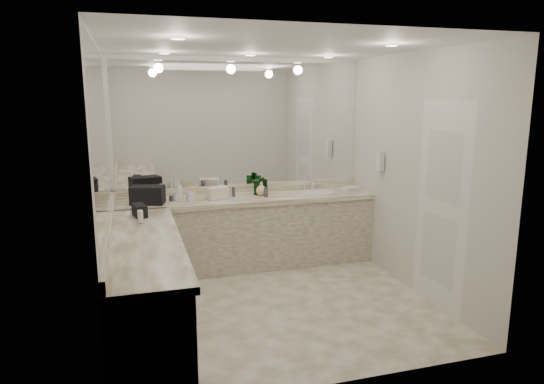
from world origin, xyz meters
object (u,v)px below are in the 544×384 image
object	(u,v)px
soap_bottle_b	(190,195)
cream_cosmetic_case	(217,193)
black_toiletry_bag	(148,195)
soap_bottle_a	(179,190)
sink	(318,193)
hand_towel	(351,188)
soap_bottle_c	(261,188)
wall_phone	(380,161)

from	to	relation	value
soap_bottle_b	cream_cosmetic_case	bearing A→B (deg)	7.17
black_toiletry_bag	soap_bottle_a	world-z (taller)	soap_bottle_a
sink	cream_cosmetic_case	bearing A→B (deg)	-178.71
hand_towel	soap_bottle_c	xyz separation A→B (m)	(-1.24, -0.01, 0.07)
wall_phone	cream_cosmetic_case	xyz separation A→B (m)	(-1.93, 0.47, -0.38)
sink	soap_bottle_a	world-z (taller)	soap_bottle_a
sink	black_toiletry_bag	distance (m)	2.15
sink	soap_bottle_c	bearing A→B (deg)	177.58
wall_phone	soap_bottle_b	size ratio (longest dim) A/B	1.46
sink	soap_bottle_b	distance (m)	1.66
hand_towel	soap_bottle_a	bearing A→B (deg)	179.30
black_toiletry_bag	soap_bottle_a	xyz separation A→B (m)	(0.37, 0.13, 0.01)
sink	wall_phone	world-z (taller)	wall_phone
black_toiletry_bag	soap_bottle_b	size ratio (longest dim) A/B	2.27
sink	soap_bottle_b	size ratio (longest dim) A/B	2.67
black_toiletry_bag	soap_bottle_b	xyz separation A→B (m)	(0.49, -0.02, -0.02)
hand_towel	soap_bottle_b	distance (m)	2.15
black_toiletry_bag	hand_towel	xyz separation A→B (m)	(2.63, 0.10, -0.09)
black_toiletry_bag	cream_cosmetic_case	xyz separation A→B (m)	(0.82, 0.02, -0.04)
wall_phone	black_toiletry_bag	bearing A→B (deg)	170.78
sink	soap_bottle_b	xyz separation A→B (m)	(-1.66, -0.07, 0.09)
black_toiletry_bag	sink	bearing A→B (deg)	1.45
sink	soap_bottle_b	world-z (taller)	soap_bottle_b
sink	soap_bottle_a	size ratio (longest dim) A/B	1.94
cream_cosmetic_case	wall_phone	bearing A→B (deg)	-29.11
soap_bottle_a	soap_bottle_c	size ratio (longest dim) A/B	1.30
sink	soap_bottle_c	size ratio (longest dim) A/B	2.52
black_toiletry_bag	hand_towel	world-z (taller)	black_toiletry_bag
soap_bottle_b	black_toiletry_bag	bearing A→B (deg)	177.91
soap_bottle_b	soap_bottle_c	bearing A→B (deg)	6.51
cream_cosmetic_case	soap_bottle_c	distance (m)	0.58
wall_phone	black_toiletry_bag	world-z (taller)	wall_phone
sink	hand_towel	bearing A→B (deg)	5.32
sink	soap_bottle_c	world-z (taller)	soap_bottle_c
sink	cream_cosmetic_case	size ratio (longest dim) A/B	1.78
cream_cosmetic_case	hand_towel	distance (m)	1.82
cream_cosmetic_case	sink	bearing A→B (deg)	-14.12
cream_cosmetic_case	soap_bottle_b	distance (m)	0.34
wall_phone	soap_bottle_a	size ratio (longest dim) A/B	1.06
black_toiletry_bag	soap_bottle_a	bearing A→B (deg)	18.80
cream_cosmetic_case	soap_bottle_c	size ratio (longest dim) A/B	1.41
sink	wall_phone	bearing A→B (deg)	-39.57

